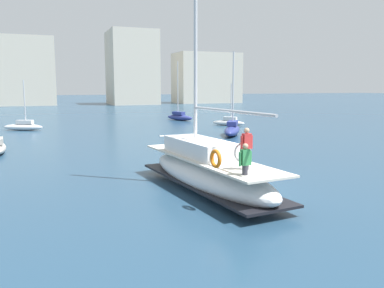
# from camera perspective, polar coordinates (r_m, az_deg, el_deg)

# --- Properties ---
(ground_plane) EXTENTS (400.00, 400.00, 0.00)m
(ground_plane) POSITION_cam_1_polar(r_m,az_deg,el_deg) (17.72, 4.92, -6.66)
(ground_plane) COLOR navy
(main_sailboat) EXTENTS (3.47, 9.81, 12.65)m
(main_sailboat) POSITION_cam_1_polar(r_m,az_deg,el_deg) (17.55, 2.19, -3.74)
(main_sailboat) COLOR silver
(main_sailboat) RESTS_ON ground
(moored_sloop_near) EXTENTS (2.93, 4.71, 7.85)m
(moored_sloop_near) POSITION_cam_1_polar(r_m,az_deg,el_deg) (53.55, -1.80, 3.99)
(moored_sloop_near) COLOR navy
(moored_sloop_near) RESTS_ON ground
(moored_sloop_far) EXTENTS (3.39, 3.38, 4.86)m
(moored_sloop_far) POSITION_cam_1_polar(r_m,az_deg,el_deg) (46.53, 5.30, 3.17)
(moored_sloop_far) COLOR white
(moored_sloop_far) RESTS_ON ground
(moored_catamaran) EXTENTS (4.19, 2.65, 5.21)m
(moored_catamaran) POSITION_cam_1_polar(r_m,az_deg,el_deg) (44.87, -23.04, 2.39)
(moored_catamaran) COLOR silver
(moored_catamaran) RESTS_ON ground
(moored_cutter_right) EXTENTS (4.12, 5.52, 7.73)m
(moored_cutter_right) POSITION_cam_1_polar(r_m,az_deg,el_deg) (37.40, 5.78, 2.16)
(moored_cutter_right) COLOR navy
(moored_cutter_right) RESTS_ON ground
(waterfront_buildings) EXTENTS (84.41, 19.06, 18.21)m
(waterfront_buildings) POSITION_cam_1_polar(r_m,az_deg,el_deg) (103.72, -16.65, 9.66)
(waterfront_buildings) COLOR beige
(waterfront_buildings) RESTS_ON ground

